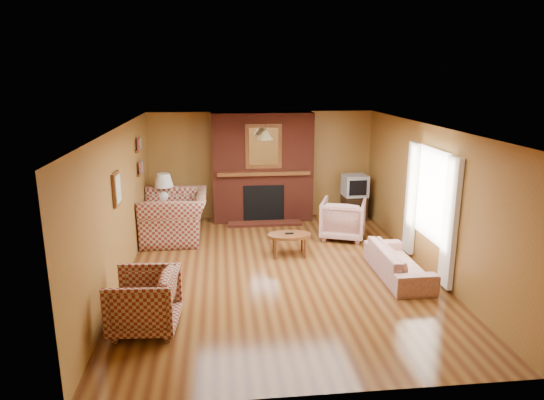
{
  "coord_description": "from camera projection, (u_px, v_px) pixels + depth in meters",
  "views": [
    {
      "loc": [
        -0.94,
        -7.49,
        3.2
      ],
      "look_at": [
        -0.05,
        0.6,
        1.08
      ],
      "focal_mm": 32.0,
      "sensor_mm": 36.0,
      "label": 1
    }
  ],
  "objects": [
    {
      "name": "wall_left",
      "position": [
        120.0,
        206.0,
        7.54
      ],
      "size": [
        0.0,
        6.5,
        6.5
      ],
      "primitive_type": "plane",
      "rotation": [
        1.57,
        0.0,
        1.57
      ],
      "color": "olive",
      "rests_on": "floor"
    },
    {
      "name": "coffee_table",
      "position": [
        289.0,
        237.0,
        8.73
      ],
      "size": [
        0.79,
        0.49,
        0.43
      ],
      "color": "brown",
      "rests_on": "floor"
    },
    {
      "name": "wall_back",
      "position": [
        262.0,
        165.0,
        10.93
      ],
      "size": [
        6.5,
        0.0,
        6.5
      ],
      "primitive_type": "plane",
      "rotation": [
        1.57,
        0.0,
        0.0
      ],
      "color": "olive",
      "rests_on": "floor"
    },
    {
      "name": "floor",
      "position": [
        279.0,
        271.0,
        8.11
      ],
      "size": [
        6.5,
        6.5,
        0.0
      ],
      "primitive_type": "plane",
      "color": "#4C2610",
      "rests_on": "ground"
    },
    {
      "name": "floral_armchair",
      "position": [
        343.0,
        219.0,
        9.67
      ],
      "size": [
        1.09,
        1.1,
        0.79
      ],
      "primitive_type": "imported",
      "rotation": [
        0.0,
        0.0,
        2.78
      ],
      "color": "#BDAE93",
      "rests_on": "floor"
    },
    {
      "name": "pendant_light",
      "position": [
        266.0,
        135.0,
        9.82
      ],
      "size": [
        0.36,
        0.36,
        0.48
      ],
      "color": "black",
      "rests_on": "ceiling"
    },
    {
      "name": "bookshelf",
      "position": [
        141.0,
        157.0,
        9.26
      ],
      "size": [
        0.09,
        0.55,
        0.71
      ],
      "color": "brown",
      "rests_on": "wall_left"
    },
    {
      "name": "crt_tv",
      "position": [
        355.0,
        185.0,
        10.81
      ],
      "size": [
        0.54,
        0.54,
        0.47
      ],
      "color": "#A0A2A8",
      "rests_on": "tv_stand"
    },
    {
      "name": "side_table",
      "position": [
        166.0,
        217.0,
        10.17
      ],
      "size": [
        0.45,
        0.45,
        0.57
      ],
      "primitive_type": "cube",
      "rotation": [
        0.0,
        0.0,
        0.05
      ],
      "color": "brown",
      "rests_on": "floor"
    },
    {
      "name": "tv_stand",
      "position": [
        354.0,
        207.0,
        10.95
      ],
      "size": [
        0.52,
        0.48,
        0.55
      ],
      "primitive_type": "cube",
      "rotation": [
        0.0,
        0.0,
        0.03
      ],
      "color": "black",
      "rests_on": "floor"
    },
    {
      "name": "wall_front",
      "position": [
        321.0,
        287.0,
        4.68
      ],
      "size": [
        6.5,
        0.0,
        6.5
      ],
      "primitive_type": "plane",
      "rotation": [
        -1.57,
        0.0,
        0.0
      ],
      "color": "olive",
      "rests_on": "floor"
    },
    {
      "name": "plaid_armchair",
      "position": [
        144.0,
        301.0,
        6.17
      ],
      "size": [
        0.91,
        0.89,
        0.78
      ],
      "primitive_type": "imported",
      "rotation": [
        0.0,
        0.0,
        -1.64
      ],
      "color": "maroon",
      "rests_on": "floor"
    },
    {
      "name": "ceiling",
      "position": [
        280.0,
        127.0,
        7.5
      ],
      "size": [
        6.5,
        6.5,
        0.0
      ],
      "primitive_type": "plane",
      "rotation": [
        3.14,
        0.0,
        0.0
      ],
      "color": "silver",
      "rests_on": "wall_back"
    },
    {
      "name": "fireplace",
      "position": [
        263.0,
        168.0,
        10.68
      ],
      "size": [
        2.2,
        0.82,
        2.4
      ],
      "color": "#591F13",
      "rests_on": "floor"
    },
    {
      "name": "floral_sofa",
      "position": [
        398.0,
        262.0,
        7.85
      ],
      "size": [
        0.66,
        1.67,
        0.49
      ],
      "primitive_type": "imported",
      "rotation": [
        0.0,
        0.0,
        1.57
      ],
      "color": "#BDAE93",
      "rests_on": "floor"
    },
    {
      "name": "table_lamp",
      "position": [
        164.0,
        187.0,
        10.01
      ],
      "size": [
        0.39,
        0.39,
        0.65
      ],
      "color": "silver",
      "rests_on": "side_table"
    },
    {
      "name": "plaid_loveseat",
      "position": [
        175.0,
        216.0,
        9.59
      ],
      "size": [
        1.28,
        1.46,
        0.94
      ],
      "primitive_type": "imported",
      "rotation": [
        0.0,
        0.0,
        -1.56
      ],
      "color": "maroon",
      "rests_on": "floor"
    },
    {
      "name": "window_right",
      "position": [
        430.0,
        205.0,
        7.89
      ],
      "size": [
        0.1,
        1.85,
        2.0
      ],
      "color": "beige",
      "rests_on": "wall_right"
    },
    {
      "name": "botanical_print",
      "position": [
        117.0,
        189.0,
        7.17
      ],
      "size": [
        0.05,
        0.4,
        0.5
      ],
      "color": "brown",
      "rests_on": "wall_left"
    },
    {
      "name": "wall_right",
      "position": [
        428.0,
        198.0,
        8.07
      ],
      "size": [
        0.0,
        6.5,
        6.5
      ],
      "primitive_type": "plane",
      "rotation": [
        1.57,
        0.0,
        -1.57
      ],
      "color": "olive",
      "rests_on": "floor"
    }
  ]
}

